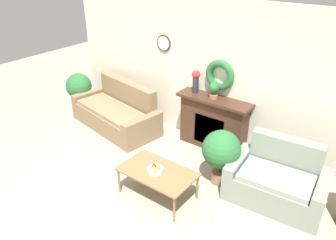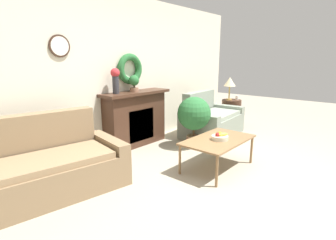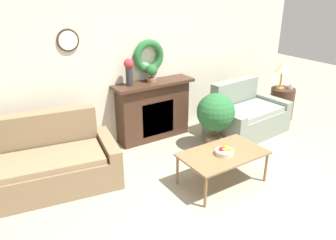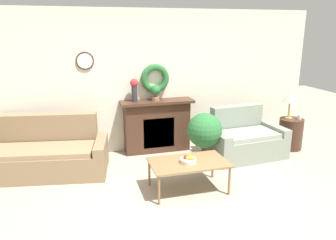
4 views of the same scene
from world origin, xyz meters
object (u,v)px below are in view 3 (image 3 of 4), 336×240
object	(u,v)px
vase_on_mantel_left	(129,70)
potted_plant_floor_by_loveseat	(216,114)
couch_left	(39,166)
loveseat_right	(246,116)
coffee_table	(223,155)
fruit_bowl	(224,151)
potted_plant_on_mantel	(152,72)
side_table_by_loveseat	(281,103)
table_lamp	(283,67)
fireplace	(153,110)
mug	(291,86)

from	to	relation	value
vase_on_mantel_left	potted_plant_floor_by_loveseat	bearing A→B (deg)	-39.61
couch_left	loveseat_right	world-z (taller)	couch_left
coffee_table	fruit_bowl	distance (m)	0.08
loveseat_right	potted_plant_on_mantel	world-z (taller)	potted_plant_on_mantel
vase_on_mantel_left	side_table_by_loveseat	bearing A→B (deg)	-11.52
table_lamp	vase_on_mantel_left	bearing A→B (deg)	169.12
fireplace	potted_plant_floor_by_loveseat	world-z (taller)	fireplace
fireplace	coffee_table	size ratio (longest dim) A/B	1.24
fireplace	coffee_table	bearing A→B (deg)	-88.51
loveseat_right	side_table_by_loveseat	bearing A→B (deg)	0.22
mug	vase_on_mantel_left	world-z (taller)	vase_on_mantel_left
fruit_bowl	side_table_by_loveseat	world-z (taller)	side_table_by_loveseat
couch_left	coffee_table	xyz separation A→B (m)	(2.08, -1.24, 0.11)
mug	potted_plant_floor_by_loveseat	bearing A→B (deg)	-174.99
fireplace	potted_plant_floor_by_loveseat	xyz separation A→B (m)	(0.64, -0.87, 0.08)
mug	side_table_by_loveseat	bearing A→B (deg)	142.13
loveseat_right	potted_plant_floor_by_loveseat	bearing A→B (deg)	-173.45
vase_on_mantel_left	potted_plant_floor_by_loveseat	world-z (taller)	vase_on_mantel_left
couch_left	side_table_by_loveseat	distance (m)	4.64
couch_left	vase_on_mantel_left	xyz separation A→B (m)	(1.61, 0.49, 0.96)
loveseat_right	mug	distance (m)	1.24
coffee_table	vase_on_mantel_left	xyz separation A→B (m)	(-0.47, 1.74, 0.85)
loveseat_right	potted_plant_on_mantel	bearing A→B (deg)	151.38
side_table_by_loveseat	fireplace	bearing A→B (deg)	166.78
fireplace	side_table_by_loveseat	xyz separation A→B (m)	(2.60, -0.61, -0.21)
potted_plant_on_mantel	potted_plant_floor_by_loveseat	size ratio (longest dim) A/B	0.31
fruit_bowl	potted_plant_on_mantel	size ratio (longest dim) A/B	0.82
side_table_by_loveseat	vase_on_mantel_left	bearing A→B (deg)	168.48
side_table_by_loveseat	potted_plant_on_mantel	xyz separation A→B (m)	(-2.63, 0.60, 0.88)
loveseat_right	mug	size ratio (longest dim) A/B	14.79
side_table_by_loveseat	mug	bearing A→B (deg)	-37.87
couch_left	potted_plant_floor_by_loveseat	distance (m)	2.72
table_lamp	couch_left	bearing A→B (deg)	179.02
vase_on_mantel_left	loveseat_right	bearing A→B (deg)	-20.06
coffee_table	vase_on_mantel_left	distance (m)	1.99
loveseat_right	fruit_bowl	size ratio (longest dim) A/B	6.04
vase_on_mantel_left	potted_plant_on_mantel	world-z (taller)	vase_on_mantel_left
coffee_table	potted_plant_on_mantel	bearing A→B (deg)	92.38
coffee_table	table_lamp	world-z (taller)	table_lamp
mug	potted_plant_on_mantel	size ratio (longest dim) A/B	0.34
mug	fireplace	bearing A→B (deg)	165.64
couch_left	vase_on_mantel_left	bearing A→B (deg)	26.72
fruit_bowl	mug	xyz separation A→B (m)	(2.67, 1.07, 0.17)
potted_plant_floor_by_loveseat	potted_plant_on_mantel	bearing A→B (deg)	127.73
couch_left	loveseat_right	size ratio (longest dim) A/B	1.46
table_lamp	mug	xyz separation A→B (m)	(0.16, -0.13, -0.38)
coffee_table	potted_plant_floor_by_loveseat	size ratio (longest dim) A/B	1.21
vase_on_mantel_left	potted_plant_floor_by_loveseat	xyz separation A→B (m)	(1.06, -0.88, -0.67)
potted_plant_floor_by_loveseat	coffee_table	bearing A→B (deg)	-124.73
fireplace	potted_plant_on_mantel	world-z (taller)	potted_plant_on_mantel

